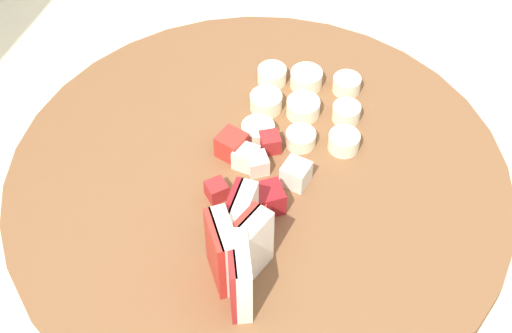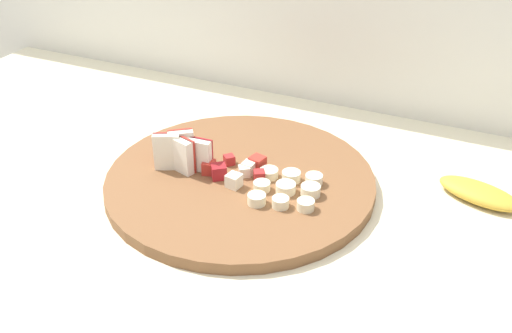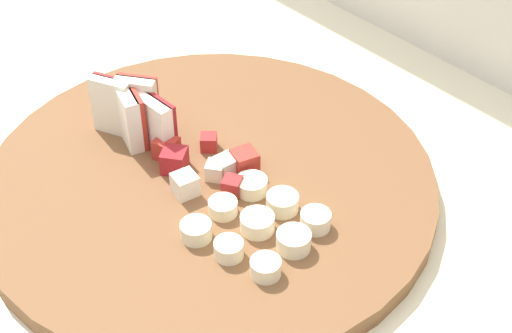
{
  "view_description": "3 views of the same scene",
  "coord_description": "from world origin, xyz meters",
  "px_view_note": "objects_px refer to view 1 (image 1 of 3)",
  "views": [
    {
      "loc": [
        -0.29,
        -0.03,
        1.42
      ],
      "look_at": [
        0.07,
        0.1,
        0.97
      ],
      "focal_mm": 53.66,
      "sensor_mm": 36.0,
      "label": 1
    },
    {
      "loc": [
        0.41,
        -0.57,
        1.42
      ],
      "look_at": [
        0.11,
        0.07,
        0.99
      ],
      "focal_mm": 41.73,
      "sensor_mm": 36.0,
      "label": 2
    },
    {
      "loc": [
        0.49,
        -0.21,
        1.4
      ],
      "look_at": [
        0.1,
        0.14,
        0.96
      ],
      "focal_mm": 54.08,
      "sensor_mm": 36.0,
      "label": 3
    }
  ],
  "objects_px": {
    "apple_wedge_fan": "(237,249)",
    "banana_slice_rows": "(303,106)",
    "cutting_board": "(258,184)",
    "apple_dice_pile": "(257,175)"
  },
  "relations": [
    {
      "from": "apple_dice_pile",
      "to": "banana_slice_rows",
      "type": "xyz_separation_m",
      "value": [
        0.09,
        -0.01,
        -0.0
      ]
    },
    {
      "from": "cutting_board",
      "to": "apple_wedge_fan",
      "type": "xyz_separation_m",
      "value": [
        -0.09,
        -0.02,
        0.04
      ]
    },
    {
      "from": "apple_wedge_fan",
      "to": "banana_slice_rows",
      "type": "distance_m",
      "value": 0.17
    },
    {
      "from": "cutting_board",
      "to": "banana_slice_rows",
      "type": "relative_size",
      "value": 3.79
    },
    {
      "from": "apple_wedge_fan",
      "to": "apple_dice_pile",
      "type": "bearing_deg",
      "value": 9.77
    },
    {
      "from": "apple_dice_pile",
      "to": "banana_slice_rows",
      "type": "distance_m",
      "value": 0.09
    },
    {
      "from": "apple_wedge_fan",
      "to": "cutting_board",
      "type": "bearing_deg",
      "value": 9.97
    },
    {
      "from": "cutting_board",
      "to": "apple_dice_pile",
      "type": "xyz_separation_m",
      "value": [
        -0.01,
        -0.0,
        0.02
      ]
    },
    {
      "from": "cutting_board",
      "to": "apple_dice_pile",
      "type": "bearing_deg",
      "value": -167.5
    },
    {
      "from": "apple_wedge_fan",
      "to": "banana_slice_rows",
      "type": "xyz_separation_m",
      "value": [
        0.17,
        0.0,
        -0.02
      ]
    }
  ]
}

